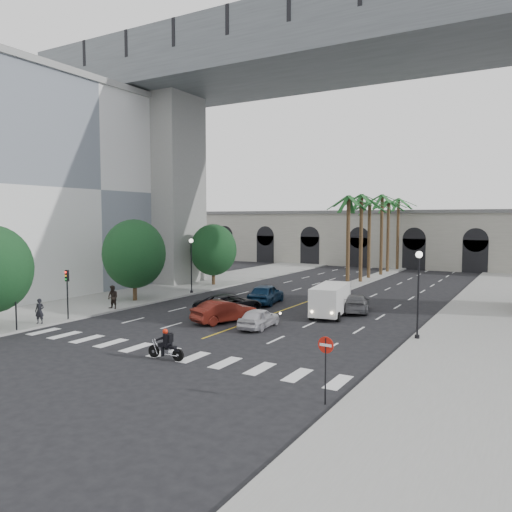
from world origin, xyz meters
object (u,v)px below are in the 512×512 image
(car_e, at_px, (266,294))
(car_a, at_px, (259,318))
(car_b, at_px, (224,311))
(pedestrian_a, at_px, (40,311))
(do_not_enter_sign, at_px, (326,355))
(lamp_post_left_far, at_px, (191,261))
(cargo_van, at_px, (330,299))
(motorcycle_rider, at_px, (167,346))
(traffic_signal_far, at_px, (67,286))
(pedestrian_b, at_px, (113,297))
(traffic_signal_near, at_px, (15,293))
(car_d, at_px, (356,303))
(car_c, at_px, (229,304))
(lamp_post_right, at_px, (418,287))

(car_e, bearing_deg, car_a, 106.42)
(car_b, xyz_separation_m, pedestrian_a, (-10.22, -7.20, 0.23))
(do_not_enter_sign, bearing_deg, car_b, 141.90)
(lamp_post_left_far, bearing_deg, cargo_van, -12.61)
(motorcycle_rider, relative_size, cargo_van, 0.39)
(car_b, bearing_deg, pedestrian_a, 57.32)
(traffic_signal_far, height_order, cargo_van, traffic_signal_far)
(do_not_enter_sign, bearing_deg, pedestrian_b, 159.45)
(traffic_signal_near, xyz_separation_m, car_d, (16.56, 17.63, -1.82))
(motorcycle_rider, height_order, pedestrian_b, pedestrian_b)
(motorcycle_rider, height_order, pedestrian_a, pedestrian_a)
(motorcycle_rider, bearing_deg, car_a, 85.68)
(motorcycle_rider, height_order, car_c, motorcycle_rider)
(car_b, xyz_separation_m, cargo_van, (5.63, 5.80, 0.51))
(car_c, xyz_separation_m, do_not_enter_sign, (13.33, -13.67, 1.19))
(car_c, xyz_separation_m, cargo_van, (6.96, 3.13, 0.52))
(car_e, bearing_deg, car_c, 78.37)
(car_b, distance_m, car_e, 8.19)
(cargo_van, bearing_deg, car_b, -142.79)
(car_a, xyz_separation_m, car_c, (-4.33, 3.05, 0.09))
(lamp_post_left_far, relative_size, car_e, 1.07)
(pedestrian_b, bearing_deg, car_d, 27.23)
(car_a, distance_m, pedestrian_b, 13.01)
(traffic_signal_near, bearing_deg, motorcycle_rider, -0.03)
(traffic_signal_far, xyz_separation_m, pedestrian_a, (-0.42, -1.98, -1.51))
(lamp_post_left_far, distance_m, do_not_enter_sign, 29.87)
(traffic_signal_near, relative_size, car_e, 0.73)
(car_e, bearing_deg, lamp_post_left_far, -17.00)
(do_not_enter_sign, bearing_deg, pedestrian_a, 174.72)
(motorcycle_rider, xyz_separation_m, car_e, (-3.68, 17.35, 0.12))
(lamp_post_right, relative_size, car_b, 1.14)
(car_b, relative_size, car_e, 0.94)
(traffic_signal_near, relative_size, motorcycle_rider, 1.64)
(car_e, bearing_deg, do_not_enter_sign, 115.00)
(cargo_van, relative_size, pedestrian_b, 3.03)
(lamp_post_right, xyz_separation_m, car_d, (-6.14, 7.13, -2.53))
(do_not_enter_sign, bearing_deg, cargo_van, 115.17)
(traffic_signal_far, relative_size, car_b, 0.78)
(car_a, bearing_deg, do_not_enter_sign, 126.56)
(traffic_signal_far, bearing_deg, car_b, 28.07)
(lamp_post_right, distance_m, car_d, 9.75)
(car_b, bearing_deg, lamp_post_left_far, -20.99)
(cargo_van, bearing_deg, traffic_signal_far, -153.07)
(traffic_signal_far, xyz_separation_m, car_a, (12.80, 4.85, -1.84))
(traffic_signal_near, distance_m, do_not_enter_sign, 21.88)
(lamp_post_right, relative_size, pedestrian_a, 3.14)
(pedestrian_b, bearing_deg, cargo_van, 21.31)
(car_a, bearing_deg, lamp_post_left_far, -40.53)
(motorcycle_rider, bearing_deg, traffic_signal_far, 160.60)
(lamp_post_right, bearing_deg, car_b, -174.36)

